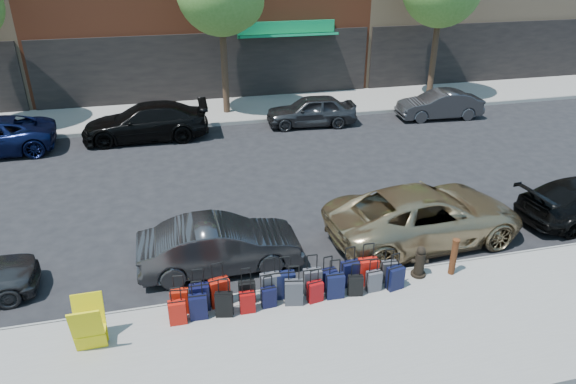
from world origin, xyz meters
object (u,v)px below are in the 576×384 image
object	(u,v)px
display_rack	(89,325)
car_far_1	(146,122)
fire_hydrant	(420,262)
car_far_2	(311,111)
car_far_3	(439,105)
suitcase_front_5	(285,285)
bollard	(454,256)
car_near_2	(425,215)
car_near_1	(220,245)

from	to	relation	value
display_rack	car_far_1	xyz separation A→B (m)	(1.04, 12.48, 0.06)
display_rack	fire_hydrant	bearing A→B (deg)	4.79
car_far_2	car_far_3	distance (m)	6.07
car_far_1	car_far_2	world-z (taller)	car_far_1
display_rack	suitcase_front_5	bearing A→B (deg)	8.29
suitcase_front_5	bollard	xyz separation A→B (m)	(4.15, -0.08, 0.17)
car_far_2	car_far_3	bearing A→B (deg)	90.87
suitcase_front_5	car_far_2	bearing A→B (deg)	75.31
car_far_3	display_rack	bearing A→B (deg)	-45.51
display_rack	car_far_1	world-z (taller)	car_far_1
car_near_2	car_far_2	size ratio (longest dim) A/B	1.37
car_near_1	car_far_2	distance (m)	11.50
fire_hydrant	car_near_2	xyz separation A→B (m)	(1.00, 1.74, 0.23)
fire_hydrant	car_far_1	distance (m)	13.44
bollard	suitcase_front_5	bearing A→B (deg)	178.92
car_near_1	car_far_3	xyz separation A→B (m)	(11.35, 9.79, -0.02)
car_near_2	car_far_2	world-z (taller)	car_near_2
car_far_1	bollard	bearing A→B (deg)	32.98
car_far_2	suitcase_front_5	bearing A→B (deg)	-13.87
bollard	car_far_3	size ratio (longest dim) A/B	0.25
fire_hydrant	car_near_2	distance (m)	2.02
suitcase_front_5	fire_hydrant	world-z (taller)	suitcase_front_5
bollard	car_near_1	distance (m)	5.70
bollard	car_far_1	distance (m)	13.95
car_near_1	car_far_2	world-z (taller)	car_far_2
suitcase_front_5	car_far_3	size ratio (longest dim) A/B	0.27
bollard	car_far_1	bearing A→B (deg)	121.25
suitcase_front_5	car_near_2	distance (m)	4.69
bollard	car_near_2	world-z (taller)	car_near_2
display_rack	car_near_2	xyz separation A→B (m)	(8.46, 2.41, 0.07)
bollard	car_far_2	size ratio (longest dim) A/B	0.24
display_rack	car_far_2	world-z (taller)	car_far_2
car_far_3	car_far_2	bearing A→B (deg)	-89.95
fire_hydrant	car_far_3	size ratio (longest dim) A/B	0.21
bollard	car_far_2	world-z (taller)	car_far_2
car_near_1	car_far_3	size ratio (longest dim) A/B	1.04
car_far_1	car_far_2	distance (m)	7.13
car_far_1	suitcase_front_5	bearing A→B (deg)	16.34
car_near_2	car_far_1	size ratio (longest dim) A/B	1.06
suitcase_front_5	display_rack	distance (m)	4.18
car_near_2	fire_hydrant	bearing A→B (deg)	145.75
car_near_1	bollard	bearing A→B (deg)	-108.93
car_near_1	car_far_3	world-z (taller)	car_near_1
car_near_1	suitcase_front_5	bearing A→B (deg)	-144.33
suitcase_front_5	car_near_1	distance (m)	2.14
fire_hydrant	car_near_1	world-z (taller)	car_near_1
car_near_2	car_far_3	distance (m)	11.30
display_rack	car_far_2	bearing A→B (deg)	56.62
bollard	car_near_2	distance (m)	1.87
fire_hydrant	car_far_2	xyz separation A→B (m)	(0.71, 11.88, 0.16)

